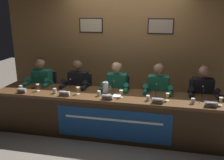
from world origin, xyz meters
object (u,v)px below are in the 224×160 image
Objects in this scene: nameplate_left at (64,93)px; juice_glass_center at (121,92)px; water_cup_left at (55,91)px; water_pitcher_central at (106,88)px; juice_glass_far_left at (38,86)px; microphone_far_right at (203,96)px; chair_far_left at (46,94)px; nameplate_right at (158,101)px; juice_glass_left at (78,89)px; chair_far_right at (199,106)px; document_stack_center at (114,96)px; water_cup_far_right at (193,101)px; panelist_center at (116,89)px; nameplate_far_right at (211,104)px; chair_left at (81,97)px; microphone_center at (113,90)px; microphone_left at (69,88)px; panelist_right at (158,92)px; panelist_far_right at (202,95)px; microphone_far_left at (34,84)px; conference_table at (111,109)px; nameplate_center at (107,97)px; water_cup_far_left at (21,88)px; chair_center at (118,100)px; juice_glass_far_right at (221,100)px; panelist_left at (77,87)px; chair_right at (157,103)px; juice_glass_right at (168,95)px; panelist_far_left at (40,84)px; water_cup_right at (148,98)px; microphone_right at (156,94)px; nameplate_far_left at (22,91)px.

juice_glass_center is at bearing 7.35° from nameplate_left.
water_cup_left is 0.40× the size of water_pitcher_central.
microphone_far_right is (2.79, 0.12, -0.01)m from juice_glass_far_left.
nameplate_right is at bearing -19.61° from chair_far_left.
nameplate_right is (1.34, -0.15, -0.05)m from juice_glass_left.
chair_far_right is 3.98× the size of document_stack_center.
nameplate_right is 0.54m from water_cup_far_right.
panelist_center reaches higher than nameplate_far_right.
microphone_center reaches higher than chair_left.
panelist_center is 14.39× the size of water_cup_far_right.
water_cup_left is (-0.41, -0.04, -0.05)m from juice_glass_left.
microphone_left is 0.18× the size of panelist_right.
chair_left is 0.83m from panelist_center.
nameplate_left is 0.15× the size of panelist_far_right.
water_cup_left is 1.81m from panelist_right.
conference_table is at bearing -5.66° from microphone_far_left.
chair_far_left is 2.46m from nameplate_right.
microphone_far_left reaches higher than nameplate_left.
microphone_left reaches higher than nameplate_center.
chair_left is (0.88, 0.68, -0.34)m from water_cup_far_left.
juice_glass_far_left is 0.14× the size of chair_center.
juice_glass_far_left is 1.00× the size of juice_glass_far_right.
chair_far_left is 1.00× the size of chair_left.
nameplate_right is at bearing -21.93° from panelist_left.
chair_right is at bearing 134.62° from nameplate_far_right.
juice_glass_far_right is at bearing -6.11° from water_pitcher_central.
nameplate_left is at bearing -90.41° from panelist_left.
microphone_far_right is (0.55, 0.13, -0.01)m from juice_glass_right.
juice_glass_far_left is 1.33m from microphone_center.
nameplate_far_right is at bearing -11.16° from panelist_far_left.
nameplate_center is (0.74, -0.02, 0.00)m from nameplate_left.
water_cup_right is (-0.14, -0.73, 0.34)m from chair_right.
conference_table is 0.80m from microphone_right.
juice_glass_far_right reaches higher than nameplate_far_left.
nameplate_left is 1.51m from microphone_right.
water_cup_left is 0.69× the size of juice_glass_center.
juice_glass_right is (2.47, 0.14, 0.05)m from nameplate_far_left.
panelist_left is 5.66× the size of microphone_far_right.
chair_far_left is 1.00× the size of chair_far_right.
panelist_far_right is (3.03, 0.00, 0.00)m from panelist_far_left.
nameplate_far_right is (0.79, -0.61, 0.07)m from panelist_right.
water_cup_left is 0.96m from nameplate_center.
microphone_left reaches higher than water_cup_left.
nameplate_right is 0.85× the size of water_pitcher_central.
nameplate_left is 2.47m from juice_glass_far_right.
water_cup_far_left is 2.56m from juice_glass_right.
microphone_center is at bearing 9.09° from water_cup_left.
microphone_right reaches higher than water_cup_left.
juice_glass_far_right is 0.59× the size of water_pitcher_central.
panelist_center is 5.66× the size of microphone_far_right.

